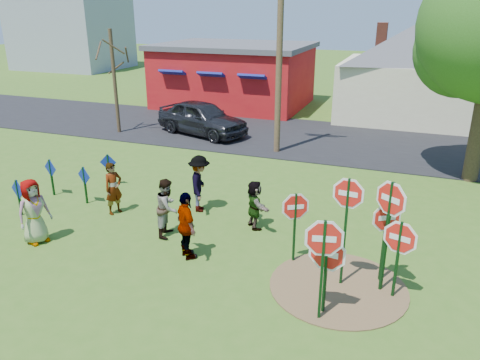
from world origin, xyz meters
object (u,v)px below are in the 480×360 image
object	(u,v)px
stop_sign_a	(323,248)
suv	(202,118)
stop_sign_b	(347,205)
stop_sign_d	(386,223)
utility_pole	(280,48)
stop_sign_c	(390,212)
person_a	(34,211)
person_b	(113,188)

from	to	relation	value
stop_sign_a	suv	size ratio (longest dim) A/B	0.49
stop_sign_b	suv	size ratio (longest dim) A/B	0.57
stop_sign_b	stop_sign_d	size ratio (longest dim) A/B	1.30
utility_pole	stop_sign_c	bearing A→B (deg)	-60.89
stop_sign_d	person_a	size ratio (longest dim) A/B	1.16
person_a	stop_sign_b	bearing A→B (deg)	-65.97
stop_sign_a	utility_pole	bearing A→B (deg)	97.61
stop_sign_b	utility_pole	size ratio (longest dim) A/B	0.33
suv	stop_sign_a	bearing A→B (deg)	-127.41
stop_sign_a	person_a	xyz separation A→B (m)	(-8.02, 0.61, -0.75)
stop_sign_d	utility_pole	distance (m)	10.98
suv	utility_pole	distance (m)	5.87
stop_sign_c	person_b	distance (m)	8.45
stop_sign_a	stop_sign_c	distance (m)	1.92
person_a	suv	world-z (taller)	person_a
person_a	person_b	bearing A→B (deg)	-2.36
person_a	person_b	world-z (taller)	person_a
stop_sign_b	person_a	bearing A→B (deg)	-167.92
stop_sign_a	utility_pole	size ratio (longest dim) A/B	0.28
stop_sign_a	stop_sign_d	xyz separation A→B (m)	(1.07, 1.94, -0.15)
stop_sign_a	stop_sign_c	bearing A→B (deg)	40.73
stop_sign_a	person_b	xyz separation A→B (m)	(-7.12, 3.01, -0.84)
stop_sign_a	stop_sign_b	bearing A→B (deg)	68.41
stop_sign_d	person_b	distance (m)	8.29
stop_sign_d	person_a	world-z (taller)	stop_sign_d
stop_sign_b	person_b	bearing A→B (deg)	174.29
stop_sign_c	person_b	xyz separation A→B (m)	(-8.24, 1.47, -1.15)
stop_sign_a	stop_sign_c	size ratio (longest dim) A/B	0.86
person_a	utility_pole	world-z (taller)	utility_pole
stop_sign_d	utility_pole	world-z (taller)	utility_pole
stop_sign_c	utility_pole	xyz separation A→B (m)	(-5.33, 9.57, 2.52)
person_b	utility_pole	world-z (taller)	utility_pole
stop_sign_b	utility_pole	bearing A→B (deg)	120.79
person_a	stop_sign_d	bearing A→B (deg)	-63.58
stop_sign_d	suv	world-z (taller)	stop_sign_d
stop_sign_c	utility_pole	world-z (taller)	utility_pole
utility_pole	person_b	bearing A→B (deg)	-109.82
stop_sign_a	utility_pole	world-z (taller)	utility_pole
stop_sign_a	person_a	bearing A→B (deg)	162.52
stop_sign_a	suv	world-z (taller)	stop_sign_a
stop_sign_d	person_b	world-z (taller)	stop_sign_d
suv	person_b	bearing A→B (deg)	-153.05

